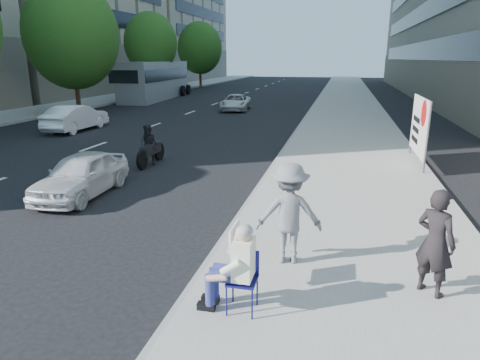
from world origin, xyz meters
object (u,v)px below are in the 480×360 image
(white_sedan_far, at_px, (236,102))
(bus, at_px, (156,81))
(protest_banner, at_px, (419,126))
(jogger, at_px, (289,213))
(white_sedan_near, at_px, (81,175))
(motorcycle, at_px, (150,147))
(pedestrian_woman, at_px, (435,242))
(white_sedan_mid, at_px, (76,118))
(seated_protester, at_px, (235,262))

(white_sedan_far, relative_size, bus, 0.33)
(protest_banner, xyz_separation_m, bus, (-19.18, 21.60, 0.23))
(jogger, distance_m, bus, 33.97)
(white_sedan_near, xyz_separation_m, motorcycle, (0.33, 3.59, 0.06))
(pedestrian_woman, bearing_deg, white_sedan_mid, -1.07)
(white_sedan_far, bearing_deg, protest_banner, -61.21)
(white_sedan_near, relative_size, bus, 0.28)
(jogger, distance_m, protest_banner, 9.10)
(pedestrian_woman, xyz_separation_m, white_sedan_near, (-8.19, 3.49, -0.40))
(bus, bearing_deg, pedestrian_woman, -63.75)
(white_sedan_mid, relative_size, white_sedan_far, 0.99)
(white_sedan_far, xyz_separation_m, bus, (-9.21, 7.06, 1.08))
(motorcycle, bearing_deg, pedestrian_woman, -41.55)
(seated_protester, relative_size, motorcycle, 0.64)
(protest_banner, height_order, motorcycle, protest_banner)
(white_sedan_near, bearing_deg, protest_banner, 29.09)
(protest_banner, height_order, bus, bus)
(seated_protester, xyz_separation_m, jogger, (0.54, 1.68, 0.16))
(seated_protester, relative_size, bus, 0.11)
(motorcycle, bearing_deg, white_sedan_mid, 139.34)
(pedestrian_woman, distance_m, protest_banner, 9.11)
(white_sedan_near, bearing_deg, bus, 108.32)
(seated_protester, bearing_deg, jogger, 72.05)
(pedestrian_woman, height_order, white_sedan_near, pedestrian_woman)
(protest_banner, relative_size, white_sedan_mid, 0.77)
(protest_banner, bearing_deg, jogger, -111.61)
(white_sedan_far, height_order, bus, bus)
(pedestrian_woman, bearing_deg, white_sedan_near, 17.46)
(seated_protester, bearing_deg, protest_banner, 68.98)
(jogger, bearing_deg, pedestrian_woman, 155.81)
(jogger, xyz_separation_m, pedestrian_woman, (2.24, -0.58, -0.06))
(white_sedan_near, bearing_deg, pedestrian_woman, -24.78)
(protest_banner, height_order, white_sedan_mid, protest_banner)
(pedestrian_woman, height_order, protest_banner, protest_banner)
(protest_banner, relative_size, bus, 0.25)
(protest_banner, xyz_separation_m, motorcycle, (-8.97, -1.95, -0.76))
(pedestrian_woman, xyz_separation_m, motorcycle, (-7.85, 7.08, -0.34))
(pedestrian_woman, height_order, bus, bus)
(protest_banner, bearing_deg, seated_protester, -111.02)
(jogger, bearing_deg, white_sedan_mid, -54.78)
(pedestrian_woman, bearing_deg, seated_protester, 62.15)
(seated_protester, relative_size, protest_banner, 0.43)
(motorcycle, bearing_deg, jogger, -48.70)
(seated_protester, height_order, protest_banner, protest_banner)
(jogger, relative_size, white_sedan_mid, 0.44)
(jogger, height_order, motorcycle, jogger)
(white_sedan_near, distance_m, white_sedan_mid, 11.60)
(protest_banner, bearing_deg, white_sedan_far, 124.43)
(jogger, height_order, pedestrian_woman, jogger)
(pedestrian_woman, bearing_deg, motorcycle, -1.48)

